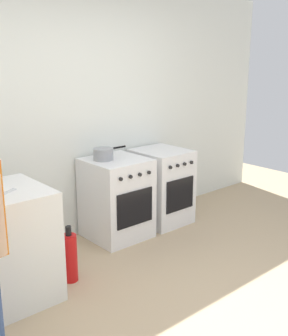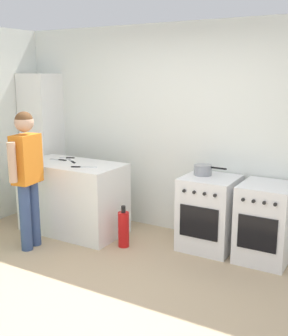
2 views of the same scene
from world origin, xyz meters
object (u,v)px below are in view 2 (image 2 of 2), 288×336
object	(u,v)px
fire_extinguisher	(124,229)
larder_cabinet	(42,144)
pot	(203,170)
knife_chef	(83,167)
oven_right	(265,222)
person	(27,169)
knife_paring	(68,158)
knife_utility	(59,160)
knife_carving	(71,161)
oven_left	(209,213)

from	to	relation	value
fire_extinguisher	larder_cabinet	bearing A→B (deg)	161.95
pot	fire_extinguisher	size ratio (longest dim) A/B	0.77
pot	knife_chef	world-z (taller)	pot
oven_right	fire_extinguisher	xyz separation A→B (m)	(-1.51, -0.48, -0.21)
person	knife_paring	bearing A→B (deg)	100.03
knife_utility	knife_carving	bearing A→B (deg)	8.52
oven_left	larder_cabinet	distance (m)	2.71
pot	person	xyz separation A→B (m)	(-1.68, -1.10, 0.03)
knife_paring	knife_utility	size ratio (longest dim) A/B	0.81
pot	knife_chef	xyz separation A→B (m)	(-1.31, -0.56, -0.01)
oven_right	knife_carving	size ratio (longest dim) A/B	2.93
knife_carving	pot	bearing A→B (deg)	11.48
pot	knife_carving	xyz separation A→B (m)	(-1.67, -0.34, -0.01)
oven_right	pot	world-z (taller)	pot
pot	knife_chef	distance (m)	1.43
oven_right	pot	distance (m)	0.90
oven_right	knife_paring	world-z (taller)	knife_paring
larder_cabinet	oven_right	bearing A→B (deg)	-1.77
knife_paring	knife_chef	world-z (taller)	same
person	larder_cabinet	size ratio (longest dim) A/B	0.80
knife_utility	person	distance (m)	0.75
knife_carving	fire_extinguisher	distance (m)	1.16
knife_chef	person	world-z (taller)	person
fire_extinguisher	oven_left	bearing A→B (deg)	28.78
pot	fire_extinguisher	xyz separation A→B (m)	(-0.76, -0.53, -0.69)
oven_left	knife_paring	xyz separation A→B (m)	(-1.95, -0.15, 0.48)
pot	larder_cabinet	bearing A→B (deg)	178.92
oven_right	knife_utility	size ratio (longest dim) A/B	3.37
oven_left	oven_right	bearing A→B (deg)	-0.00
knife_paring	larder_cabinet	bearing A→B (deg)	159.82
person	larder_cabinet	bearing A→B (deg)	126.66
person	larder_cabinet	distance (m)	1.43
person	knife_utility	bearing A→B (deg)	103.65
person	larder_cabinet	world-z (taller)	larder_cabinet
knife_paring	person	bearing A→B (deg)	-79.97
knife_utility	person	bearing A→B (deg)	-76.35
oven_left	person	distance (m)	2.14
knife_paring	knife_utility	xyz separation A→B (m)	(-0.02, -0.16, -0.00)
pot	fire_extinguisher	bearing A→B (deg)	-144.87
knife_utility	larder_cabinet	size ratio (longest dim) A/B	0.13
oven_left	knife_utility	size ratio (longest dim) A/B	3.37
pot	knife_paring	distance (m)	1.85
knife_chef	pot	bearing A→B (deg)	22.93
knife_carving	oven_left	bearing A→B (deg)	9.09
oven_right	larder_cabinet	size ratio (longest dim) A/B	0.42
person	fire_extinguisher	size ratio (longest dim) A/B	3.18
pot	knife_carving	size ratio (longest dim) A/B	1.33
oven_left	knife_carving	distance (m)	1.87
knife_paring	knife_carving	size ratio (longest dim) A/B	0.70
oven_left	oven_right	world-z (taller)	same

